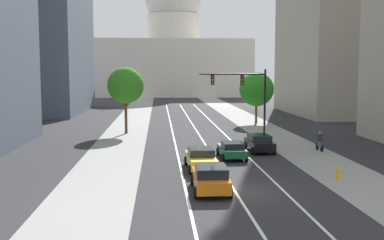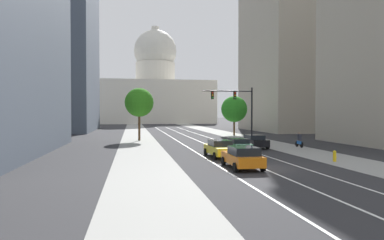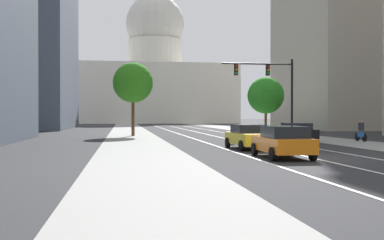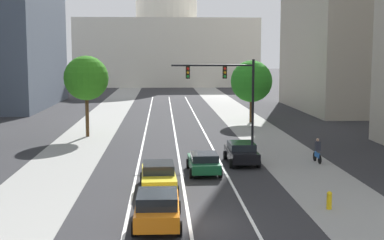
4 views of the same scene
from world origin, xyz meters
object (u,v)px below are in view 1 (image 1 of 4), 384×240
at_px(cyclist, 320,141).
at_px(street_tree_near_right, 257,89).
at_px(street_tree_near_left, 126,86).
at_px(car_black, 259,143).
at_px(fire_hydrant, 339,174).
at_px(car_orange, 211,178).
at_px(capitol_building, 174,54).
at_px(car_green, 232,150).
at_px(traffic_signal_mast, 245,90).
at_px(car_yellow, 201,158).

distance_m(cyclist, street_tree_near_right, 22.06).
bearing_deg(street_tree_near_left, car_black, -45.96).
bearing_deg(street_tree_near_right, fire_hydrant, -92.82).
bearing_deg(street_tree_near_left, car_orange, -75.59).
relative_size(capitol_building, car_green, 9.69).
bearing_deg(cyclist, car_black, 87.12).
height_order(traffic_signal_mast, street_tree_near_left, street_tree_near_left).
height_order(capitol_building, street_tree_near_right, capitol_building).
bearing_deg(car_black, car_green, 134.29).
height_order(street_tree_near_right, street_tree_near_left, street_tree_near_left).
height_order(car_yellow, traffic_signal_mast, traffic_signal_mast).
distance_m(car_black, cyclist, 5.34).
height_order(capitol_building, street_tree_near_left, capitol_building).
bearing_deg(car_orange, car_black, -22.83).
xyz_separation_m(car_black, fire_hydrant, (2.68, -11.09, -0.33)).
relative_size(cyclist, street_tree_near_right, 0.25).
bearing_deg(car_orange, car_yellow, 0.73).
relative_size(car_yellow, street_tree_near_right, 0.70).
distance_m(cyclist, street_tree_near_left, 22.24).
relative_size(fire_hydrant, street_tree_near_right, 0.13).
bearing_deg(car_black, street_tree_near_left, 42.88).
bearing_deg(street_tree_near_right, capitol_building, 96.51).
bearing_deg(cyclist, car_green, 106.70).
bearing_deg(capitol_building, fire_hydrant, -86.31).
height_order(car_green, cyclist, cyclist).
relative_size(car_green, street_tree_near_right, 0.63).
bearing_deg(street_tree_near_left, cyclist, -35.88).
bearing_deg(car_yellow, cyclist, -60.13).
height_order(car_black, cyclist, cyclist).
xyz_separation_m(car_green, cyclist, (8.18, 2.85, 0.14)).
distance_m(traffic_signal_mast, cyclist, 8.97).
bearing_deg(capitol_building, car_orange, -90.74).
distance_m(car_orange, car_green, 10.55).
bearing_deg(cyclist, street_tree_near_right, 0.24).
xyz_separation_m(car_orange, car_yellow, (0.00, 6.21, -0.03)).
xyz_separation_m(car_orange, car_green, (2.85, 10.15, -0.10)).
bearing_deg(fire_hydrant, car_black, 103.59).
bearing_deg(car_green, cyclist, -71.99).
bearing_deg(street_tree_near_right, cyclist, -87.25).
bearing_deg(car_yellow, fire_hydrant, -118.76).
height_order(traffic_signal_mast, cyclist, traffic_signal_mast).
distance_m(car_black, street_tree_near_left, 18.29).
bearing_deg(street_tree_near_right, car_orange, -106.04).
bearing_deg(car_green, street_tree_near_right, -17.39).
distance_m(car_orange, car_yellow, 6.21).
relative_size(capitol_building, street_tree_near_right, 6.09).
bearing_deg(cyclist, street_tree_near_left, 51.61).
bearing_deg(fire_hydrant, cyclist, 76.48).
xyz_separation_m(car_yellow, street_tree_near_right, (9.98, 28.53, 3.76)).
height_order(fire_hydrant, street_tree_near_right, street_tree_near_right).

